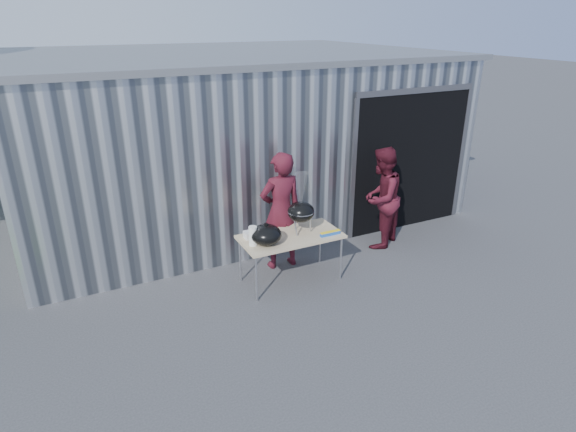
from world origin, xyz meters
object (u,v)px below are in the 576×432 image
folding_table (291,238)px  person_cook (281,211)px  kettle_grill (301,206)px  person_bystander (381,198)px

folding_table → person_cook: size_ratio=0.80×
folding_table → person_cook: bearing=81.0°
folding_table → kettle_grill: 0.50m
person_cook → person_bystander: (1.85, -0.07, -0.06)m
kettle_grill → person_bystander: 1.82m
person_bystander → kettle_grill: bearing=-18.6°
folding_table → kettle_grill: (0.18, 0.03, 0.47)m
kettle_grill → person_cook: size_ratio=0.49×
kettle_grill → person_cook: person_cook is taller
folding_table → person_cook: person_cook is taller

